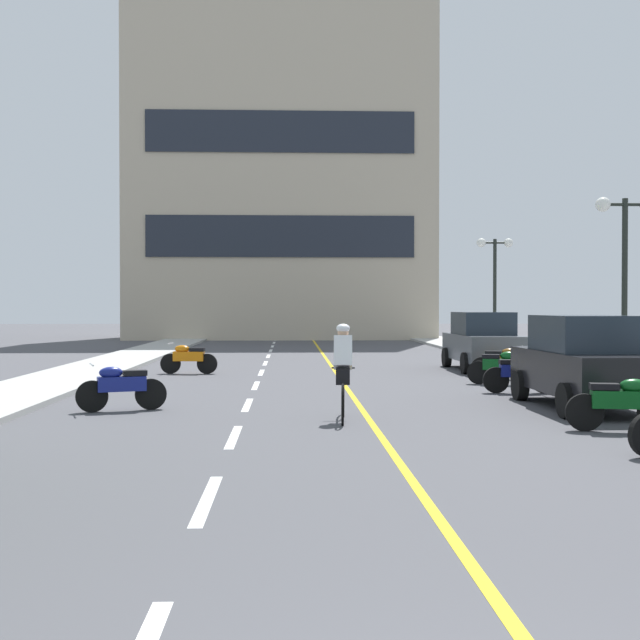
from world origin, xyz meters
TOP-DOWN VIEW (x-y plane):
  - ground_plane at (0.00, 21.00)m, footprint 140.00×140.00m
  - curb_left at (-7.20, 24.00)m, footprint 2.40×72.00m
  - curb_right at (7.20, 24.00)m, footprint 2.40×72.00m
  - lane_dash_1 at (-2.00, 6.00)m, footprint 0.14×2.20m
  - lane_dash_2 at (-2.00, 10.00)m, footprint 0.14×2.20m
  - lane_dash_3 at (-2.00, 14.00)m, footprint 0.14×2.20m
  - lane_dash_4 at (-2.00, 18.00)m, footprint 0.14×2.20m
  - lane_dash_5 at (-2.00, 22.00)m, footprint 0.14×2.20m
  - lane_dash_6 at (-2.00, 26.00)m, footprint 0.14×2.20m
  - lane_dash_7 at (-2.00, 30.00)m, footprint 0.14×2.20m
  - lane_dash_8 at (-2.00, 34.00)m, footprint 0.14×2.20m
  - lane_dash_9 at (-2.00, 38.00)m, footprint 0.14×2.20m
  - lane_dash_10 at (-2.00, 42.00)m, footprint 0.14×2.20m
  - lane_dash_11 at (-2.00, 46.00)m, footprint 0.14×2.20m
  - centre_line_yellow at (0.25, 24.00)m, footprint 0.12×66.00m
  - office_building at (-1.67, 49.11)m, footprint 18.69×8.35m
  - street_lamp_mid at (7.07, 17.16)m, footprint 1.46×0.36m
  - street_lamp_far at (7.09, 29.76)m, footprint 1.46×0.36m
  - parked_car_near at (4.62, 13.22)m, footprint 1.97×4.22m
  - parked_car_mid at (4.89, 22.66)m, footprint 1.95×4.21m
  - motorcycle_4 at (4.12, 10.24)m, footprint 1.69×0.63m
  - motorcycle_5 at (-4.36, 13.14)m, footprint 1.64×0.78m
  - motorcycle_6 at (4.16, 16.00)m, footprint 1.70×0.60m
  - motorcycle_7 at (4.25, 18.00)m, footprint 1.66×0.74m
  - motorcycle_8 at (4.71, 19.58)m, footprint 1.67×0.68m
  - motorcycle_9 at (-4.14, 21.64)m, footprint 1.70×0.60m
  - cyclist_rider at (-0.22, 11.71)m, footprint 0.42×1.77m

SIDE VIEW (x-z plane):
  - ground_plane at x=0.00m, z-range 0.00..0.00m
  - lane_dash_1 at x=-2.00m, z-range 0.00..0.01m
  - lane_dash_2 at x=-2.00m, z-range 0.00..0.01m
  - lane_dash_3 at x=-2.00m, z-range 0.00..0.01m
  - lane_dash_4 at x=-2.00m, z-range 0.00..0.01m
  - lane_dash_5 at x=-2.00m, z-range 0.00..0.01m
  - lane_dash_6 at x=-2.00m, z-range 0.00..0.01m
  - lane_dash_7 at x=-2.00m, z-range 0.00..0.01m
  - lane_dash_8 at x=-2.00m, z-range 0.00..0.01m
  - lane_dash_9 at x=-2.00m, z-range 0.00..0.01m
  - lane_dash_10 at x=-2.00m, z-range 0.00..0.01m
  - lane_dash_11 at x=-2.00m, z-range 0.00..0.01m
  - centre_line_yellow at x=0.25m, z-range 0.00..0.01m
  - curb_left at x=-7.20m, z-range 0.00..0.12m
  - curb_right at x=7.20m, z-range 0.00..0.12m
  - motorcycle_4 at x=4.12m, z-range 0.01..0.93m
  - motorcycle_5 at x=-4.36m, z-range 0.01..0.93m
  - motorcycle_6 at x=4.16m, z-range 0.01..0.93m
  - motorcycle_7 at x=4.25m, z-range 0.01..0.93m
  - motorcycle_8 at x=4.71m, z-range 0.01..0.93m
  - motorcycle_9 at x=-4.14m, z-range 0.01..0.93m
  - cyclist_rider at x=-0.22m, z-range 0.03..1.74m
  - parked_car_near at x=4.62m, z-range 0.01..1.83m
  - parked_car_mid at x=4.89m, z-range 0.01..1.83m
  - street_lamp_mid at x=7.07m, z-range 1.23..5.78m
  - street_lamp_far at x=7.09m, z-range 1.24..5.85m
  - office_building at x=-1.67m, z-range 0.00..20.36m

